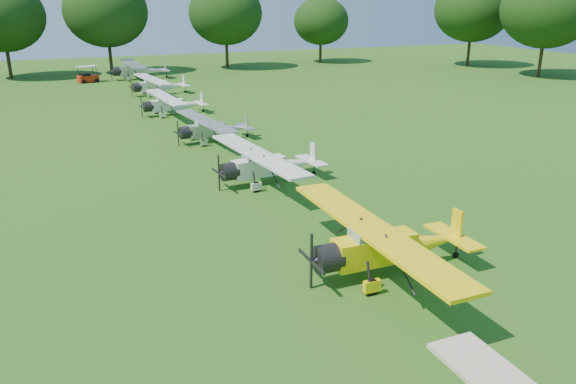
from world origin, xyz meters
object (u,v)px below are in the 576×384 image
Objects in this scene: golf_cart at (87,77)px; aircraft_4 at (212,127)px; aircraft_2 at (386,243)px; aircraft_3 at (267,163)px; aircraft_5 at (172,103)px; aircraft_6 at (158,84)px; aircraft_7 at (138,69)px.

aircraft_4 is at bearing -97.67° from golf_cart.
aircraft_2 is 22.62m from aircraft_4.
aircraft_3 is at bearing 91.18° from aircraft_2.
aircraft_5 is at bearing 92.01° from aircraft_2.
aircraft_7 reaches higher than aircraft_6.
golf_cart is at bearing 92.78° from aircraft_4.
aircraft_3 reaches higher than aircraft_5.
aircraft_6 is at bearing -81.39° from golf_cart.
aircraft_2 reaches higher than aircraft_5.
aircraft_5 is at bearing -94.88° from golf_cart.
aircraft_4 is 22.21m from aircraft_6.
aircraft_2 is 0.94× the size of aircraft_7.
aircraft_2 reaches higher than aircraft_4.
aircraft_7 is (-0.25, 35.19, 0.28)m from aircraft_4.
aircraft_7 is at bearing 83.42° from aircraft_6.
golf_cart is (-6.39, 12.67, -0.47)m from aircraft_6.
aircraft_2 reaches higher than golf_cart.
aircraft_5 is at bearing 86.59° from aircraft_3.
aircraft_2 reaches higher than aircraft_3.
aircraft_6 is 3.76× the size of golf_cart.
aircraft_6 is 0.86× the size of aircraft_7.
aircraft_3 is 1.08× the size of aircraft_5.
aircraft_5 is 3.57× the size of golf_cart.
aircraft_4 is 0.97× the size of aircraft_5.
aircraft_3 is at bearing -91.74° from aircraft_5.
aircraft_2 is at bearing -96.44° from aircraft_6.
aircraft_2 is at bearing -101.04° from golf_cart.
aircraft_7 reaches higher than aircraft_2.
aircraft_6 is (-0.06, 22.21, 0.09)m from aircraft_4.
aircraft_4 is at bearing -90.62° from aircraft_7.
golf_cart is (-6.20, -0.30, -0.67)m from aircraft_7.
aircraft_4 is (-0.35, 10.53, -0.12)m from aircraft_3.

